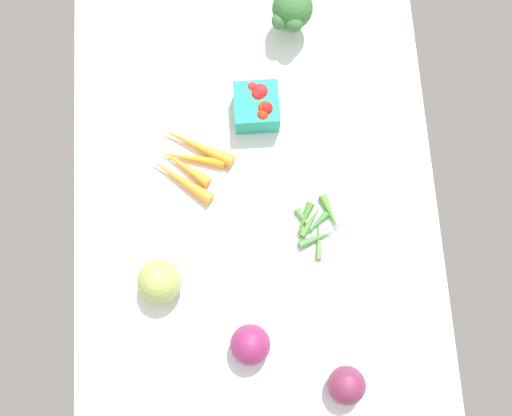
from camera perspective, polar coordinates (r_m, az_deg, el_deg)
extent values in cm
cube|color=white|center=(124.06, 0.00, -0.29)|extent=(104.00, 76.00, 2.00)
sphere|color=#94AB53|center=(117.92, -9.34, -6.99)|extent=(8.91, 8.91, 8.91)
sphere|color=#6D2847|center=(118.30, 8.78, -16.63)|extent=(7.40, 7.40, 7.40)
cone|color=#40863F|center=(122.32, 5.90, -1.54)|extent=(5.37, 5.82, 1.62)
cone|color=#518E41|center=(122.17, 4.92, -1.44)|extent=(6.85, 4.97, 1.61)
cone|color=#538E36|center=(122.90, 7.28, -0.58)|extent=(8.74, 4.73, 1.95)
cone|color=#487F41|center=(121.70, 6.02, -2.88)|extent=(4.33, 8.42, 1.88)
cone|color=#528040|center=(121.95, 6.09, -2.98)|extent=(8.52, 2.08, 1.36)
cone|color=#437E2E|center=(122.10, 4.62, -1.20)|extent=(7.78, 5.20, 1.83)
cone|color=#4C7C34|center=(122.34, 5.41, -1.20)|extent=(7.33, 5.93, 1.65)
cone|color=orange|center=(126.01, -5.93, 6.12)|extent=(11.19, 16.92, 2.88)
cone|color=orange|center=(125.59, -6.46, 4.84)|extent=(5.55, 15.25, 2.19)
cone|color=orange|center=(124.95, -6.88, 3.95)|extent=(9.46, 11.00, 2.50)
cone|color=orange|center=(124.23, -7.40, 2.80)|extent=(11.95, 14.21, 2.82)
sphere|color=#812458|center=(116.42, -0.56, -13.11)|extent=(7.91, 7.91, 7.91)
cylinder|color=#99C27E|center=(136.76, 3.41, 17.60)|extent=(3.46, 3.46, 3.97)
sphere|color=#356B35|center=(132.22, 3.55, 18.74)|extent=(8.77, 8.77, 8.77)
sphere|color=#3C713C|center=(131.15, 2.47, 17.69)|extent=(4.24, 4.24, 4.24)
sphere|color=#3A7036|center=(130.33, 3.67, 17.45)|extent=(4.01, 4.01, 4.01)
cube|color=teal|center=(126.22, 0.05, 9.76)|extent=(9.35, 9.35, 6.70)
sphere|color=red|center=(122.74, 0.97, 9.60)|extent=(2.89, 2.89, 2.89)
sphere|color=red|center=(124.37, 0.25, 10.98)|extent=(3.26, 3.26, 3.26)
sphere|color=red|center=(125.12, -0.35, 11.58)|extent=(2.51, 2.51, 2.51)
sphere|color=red|center=(122.44, 0.67, 9.02)|extent=(2.55, 2.55, 2.55)
sphere|color=red|center=(123.03, 0.92, 9.59)|extent=(3.29, 3.29, 3.29)
sphere|color=red|center=(124.29, 0.41, 11.23)|extent=(3.33, 3.33, 3.33)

